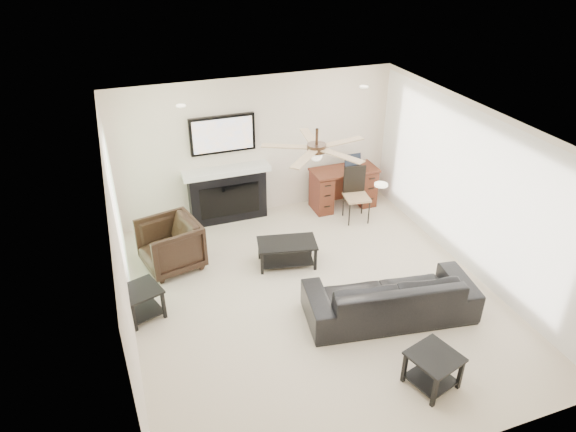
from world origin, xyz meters
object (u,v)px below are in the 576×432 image
Objects in this scene: armchair at (170,245)px; coffee_table at (287,253)px; fireplace_unit at (226,171)px; sofa at (390,295)px; desk at (343,188)px.

armchair is 1.80m from coffee_table.
fireplace_unit reaches higher than coffee_table.
coffee_table is (-0.90, 1.60, -0.13)m from sofa.
desk is (1.63, 1.44, 0.18)m from coffee_table.
desk is (3.33, 0.89, -0.01)m from armchair.
coffee_table is 1.91m from fireplace_unit.
armchair is at bearing -30.91° from sofa.
armchair is 0.70× the size of desk.
armchair is 0.45× the size of fireplace_unit.
coffee_table is at bearing -73.06° from fireplace_unit.
fireplace_unit reaches higher than armchair.
armchair is 0.95× the size of coffee_table.
sofa is at bearing -48.94° from coffee_table.
sofa is 1.84m from coffee_table.
sofa is 1.86× the size of desk.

